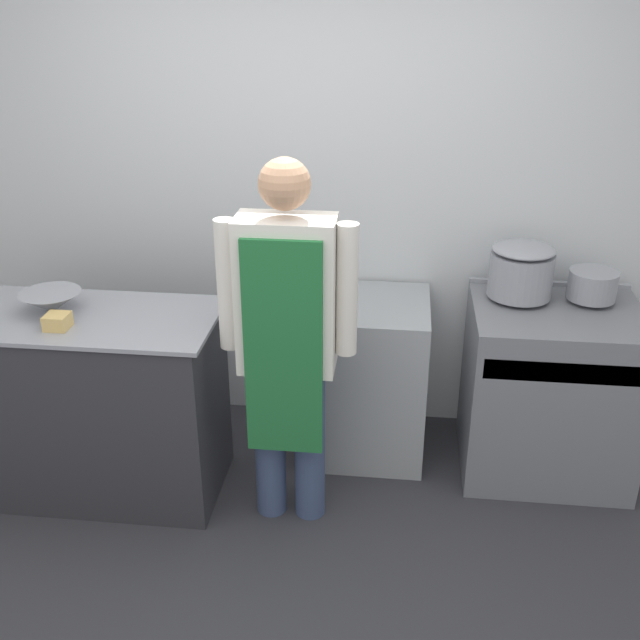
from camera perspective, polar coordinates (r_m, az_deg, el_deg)
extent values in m
plane|color=#2D2D33|center=(3.15, -4.41, -22.67)|extent=(14.00, 14.00, 0.00)
cube|color=silver|center=(3.92, -0.46, 10.43)|extent=(8.00, 0.05, 2.70)
cube|color=#2D2D33|center=(3.77, -17.20, -6.20)|extent=(1.24, 0.58, 0.90)
cube|color=gray|center=(3.56, -18.12, 0.19)|extent=(1.29, 0.61, 0.02)
cube|color=slate|center=(3.92, 16.99, -5.13)|extent=(0.81, 0.68, 0.87)
cube|color=gray|center=(3.51, 18.36, -3.76)|extent=(0.74, 0.03, 0.10)
cube|color=gray|center=(4.02, 17.06, 2.70)|extent=(0.81, 0.03, 0.02)
cube|color=#93999E|center=(3.92, 3.41, -4.30)|extent=(0.63, 0.60, 0.84)
cube|color=silver|center=(3.65, 3.14, -5.92)|extent=(0.54, 0.02, 0.59)
cylinder|color=#38476B|center=(3.47, -3.84, -9.11)|extent=(0.14, 0.14, 0.78)
cylinder|color=#38476B|center=(3.45, -0.78, -9.32)|extent=(0.14, 0.14, 0.78)
cube|color=silver|center=(3.11, -2.54, 1.90)|extent=(0.41, 0.22, 0.67)
cube|color=#1E6633|center=(3.09, -2.82, -2.42)|extent=(0.33, 0.02, 0.97)
cylinder|color=silver|center=(3.15, -7.06, 2.65)|extent=(0.09, 0.09, 0.57)
cylinder|color=silver|center=(3.07, 2.07, 2.27)|extent=(0.09, 0.09, 0.57)
sphere|color=tan|center=(2.96, -2.71, 10.32)|extent=(0.21, 0.21, 0.21)
cone|color=gray|center=(3.61, -19.79, 1.30)|extent=(0.28, 0.28, 0.10)
cube|color=#D8B266|center=(3.44, -19.37, -0.10)|extent=(0.10, 0.10, 0.07)
cylinder|color=gray|center=(3.76, 15.05, 3.36)|extent=(0.31, 0.31, 0.22)
ellipsoid|color=gray|center=(3.72, 15.26, 5.22)|extent=(0.30, 0.30, 0.05)
cylinder|color=gray|center=(3.84, 20.05, 2.53)|extent=(0.23, 0.23, 0.14)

